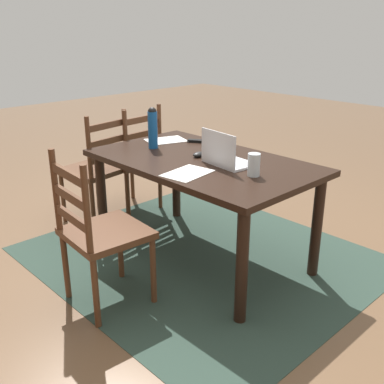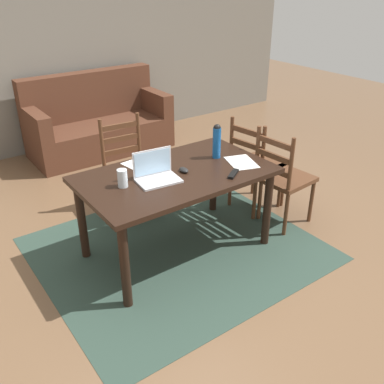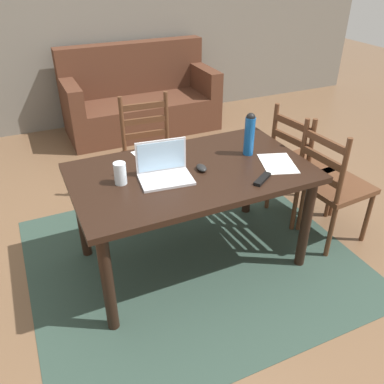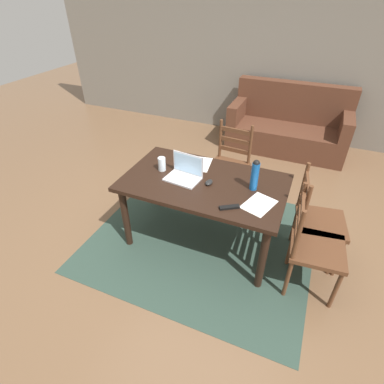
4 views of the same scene
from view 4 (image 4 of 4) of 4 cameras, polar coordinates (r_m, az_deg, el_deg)
name	(u,v)px [view 4 (image 4 of 4)]	position (r m, az deg, el deg)	size (l,w,h in m)	color
ground_plane	(203,238)	(3.32, 2.02, -8.65)	(14.00, 14.00, 0.00)	brown
area_rug	(203,238)	(3.31, 2.02, -8.61)	(2.26, 2.00, 0.01)	#2D4238
wall_back	(274,52)	(5.42, 15.26, 24.12)	(8.00, 0.12, 2.70)	slate
dining_table	(204,189)	(2.91, 2.28, 0.55)	(1.54, 0.91, 0.74)	black
chair_far_head	(229,166)	(3.67, 6.94, 4.95)	(0.47, 0.47, 0.95)	#56331E
chair_right_near	(313,247)	(2.77, 21.85, -9.54)	(0.47, 0.47, 0.95)	#56331E
chair_right_far	(316,221)	(3.04, 22.43, -5.03)	(0.50, 0.50, 0.95)	#56331E
couch	(288,127)	(5.19, 17.65, 11.62)	(1.80, 0.80, 1.00)	#512D1E
laptop	(185,172)	(2.88, -1.35, 3.76)	(0.34, 0.26, 0.23)	silver
water_bottle	(255,174)	(2.72, 11.79, 3.27)	(0.07, 0.07, 0.30)	#145199
drinking_glass	(162,164)	(3.00, -5.72, 5.29)	(0.08, 0.08, 0.14)	silver
computer_mouse	(209,182)	(2.81, 3.23, 1.84)	(0.06, 0.10, 0.03)	black
tv_remote	(229,207)	(2.53, 7.08, -2.86)	(0.04, 0.17, 0.02)	black
paper_stack_left	(259,204)	(2.62, 12.53, -2.28)	(0.21, 0.30, 0.00)	white
paper_stack_right	(200,164)	(3.12, 1.51, 5.33)	(0.21, 0.30, 0.00)	white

